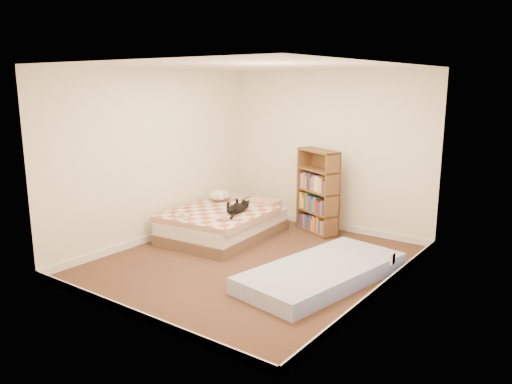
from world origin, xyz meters
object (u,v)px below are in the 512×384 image
Objects in this scene: floor_mattress at (322,272)px; white_dog at (219,195)px; bed at (225,222)px; bookshelf at (318,201)px; black_cat at (238,208)px.

floor_mattress is 2.69m from white_dog.
bed is at bearing -46.62° from white_dog.
bookshelf is 3.46× the size of white_dog.
bed is 5.05× the size of white_dog.
white_dog is (-0.72, 0.42, 0.02)m from black_cat.
white_dog is at bearing 134.06° from bed.
floor_mattress is at bearing -27.55° from white_dog.
bookshelf reaches higher than bed.
bed is 0.63m from white_dog.
black_cat is 1.84× the size of white_dog.
bookshelf reaches higher than floor_mattress.
bookshelf reaches higher than black_cat.
white_dog is at bearing 144.20° from black_cat.
black_cat is at bearing -97.74° from bookshelf.
bookshelf is (1.02, 1.05, 0.28)m from bed.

